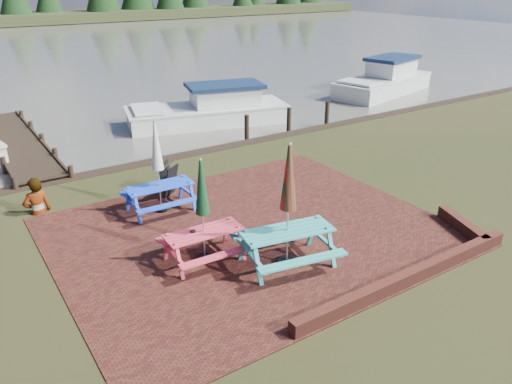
{
  "coord_description": "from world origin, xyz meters",
  "views": [
    {
      "loc": [
        -5.79,
        -8.0,
        5.75
      ],
      "look_at": [
        0.18,
        1.07,
        1.0
      ],
      "focal_mm": 35.0,
      "sensor_mm": 36.0,
      "label": 1
    }
  ],
  "objects": [
    {
      "name": "picnic_table_red",
      "position": [
        -1.54,
        0.48,
        0.82
      ],
      "size": [
        1.74,
        1.56,
        2.34
      ],
      "rotation": [
        0.0,
        0.0,
        -0.04
      ],
      "color": "#D4364C",
      "rests_on": "ground"
    },
    {
      "name": "paving",
      "position": [
        0.0,
        1.0,
        0.01
      ],
      "size": [
        9.0,
        7.5,
        0.02
      ],
      "primitive_type": "cube",
      "color": "#351311",
      "rests_on": "ground"
    },
    {
      "name": "picnic_table_teal",
      "position": [
        -0.15,
        -0.63,
        0.95
      ],
      "size": [
        2.24,
        2.07,
        2.72
      ],
      "rotation": [
        0.0,
        0.0,
        -0.18
      ],
      "color": "teal",
      "rests_on": "ground"
    },
    {
      "name": "person",
      "position": [
        -4.09,
        4.96,
        0.97
      ],
      "size": [
        0.74,
        0.52,
        1.95
      ],
      "primitive_type": "imported",
      "rotation": [
        0.0,
        0.0,
        3.22
      ],
      "color": "gray",
      "rests_on": "ground"
    },
    {
      "name": "boat_far",
      "position": [
        14.87,
        10.74,
        0.42
      ],
      "size": [
        7.0,
        3.86,
        2.07
      ],
      "rotation": [
        0.0,
        0.0,
        1.81
      ],
      "color": "beige",
      "rests_on": "ground"
    },
    {
      "name": "picnic_table_blue",
      "position": [
        -1.33,
        3.32,
        0.85
      ],
      "size": [
        1.78,
        1.59,
        2.41
      ],
      "rotation": [
        0.0,
        0.0,
        -0.03
      ],
      "color": "blue",
      "rests_on": "ground"
    },
    {
      "name": "brick_wall",
      "position": [
        2.15,
        -2.42,
        0.15
      ],
      "size": [
        6.21,
        1.79,
        0.3
      ],
      "color": "#4C1E16",
      "rests_on": "ground"
    },
    {
      "name": "boat_near",
      "position": [
        4.16,
        10.62,
        0.35
      ],
      "size": [
        7.16,
        3.95,
        1.84
      ],
      "rotation": [
        0.0,
        0.0,
        1.32
      ],
      "color": "beige",
      "rests_on": "ground"
    },
    {
      "name": "chalkboard",
      "position": [
        -0.7,
        4.18,
        0.47
      ],
      "size": [
        0.59,
        0.82,
        0.91
      ],
      "rotation": [
        0.0,
        0.0,
        0.63
      ],
      "color": "black",
      "rests_on": "ground"
    },
    {
      "name": "ground",
      "position": [
        0.0,
        0.0,
        0.0
      ],
      "size": [
        120.0,
        120.0,
        0.0
      ],
      "primitive_type": "plane",
      "color": "black",
      "rests_on": "ground"
    },
    {
      "name": "jetty",
      "position": [
        -3.5,
        11.28,
        0.11
      ],
      "size": [
        1.76,
        9.08,
        1.0
      ],
      "color": "black",
      "rests_on": "ground"
    },
    {
      "name": "water",
      "position": [
        0.0,
        37.0,
        0.0
      ],
      "size": [
        120.0,
        60.0,
        0.02
      ],
      "primitive_type": "cube",
      "color": "#4C4B41",
      "rests_on": "ground"
    }
  ]
}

